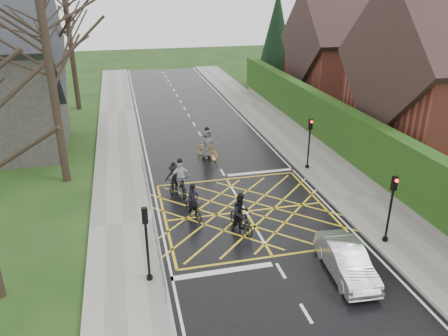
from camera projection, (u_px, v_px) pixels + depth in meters
name	position (u px, v px, depth m)	size (l,w,h in m)	color
ground	(246.00, 212.00, 21.75)	(120.00, 120.00, 0.00)	black
road	(246.00, 211.00, 21.75)	(9.00, 80.00, 0.01)	black
sidewalk_right	(355.00, 197.00, 23.01)	(3.00, 80.00, 0.15)	gray
sidewalk_left	(123.00, 225.00, 20.43)	(3.00, 80.00, 0.15)	gray
stone_wall	(334.00, 151.00, 28.65)	(0.50, 38.00, 0.70)	slate
hedge	(336.00, 125.00, 27.96)	(0.90, 38.00, 2.80)	#173A0F
house_far	(348.00, 57.00, 39.32)	(9.80, 8.80, 10.30)	brown
conifer	(276.00, 40.00, 45.37)	(4.60, 4.60, 10.00)	black
tree_near	(45.00, 39.00, 22.09)	(9.24, 9.24, 11.44)	black
tree_mid	(44.00, 14.00, 28.75)	(10.08, 10.08, 12.48)	black
tree_far	(68.00, 26.00, 36.62)	(8.40, 8.40, 10.40)	black
railing_south	(158.00, 249.00, 17.31)	(0.05, 5.04, 1.03)	slate
railing_north	(145.00, 174.00, 24.02)	(0.05, 6.04, 1.03)	slate
traffic_light_ne	(309.00, 144.00, 25.95)	(0.24, 0.31, 3.21)	black
traffic_light_se	(390.00, 210.00, 18.44)	(0.24, 0.31, 3.21)	black
traffic_light_sw	(147.00, 245.00, 15.98)	(0.24, 0.31, 3.21)	black
cyclist_rear	(193.00, 206.00, 21.07)	(1.06, 1.89, 1.74)	black
cyclist_back	(241.00, 217.00, 19.81)	(1.06, 1.99, 1.92)	black
cyclist_mid	(174.00, 180.00, 23.80)	(1.15, 1.78, 1.64)	black
cyclist_front	(181.00, 181.00, 23.31)	(1.14, 2.09, 2.04)	black
cyclist_lead	(207.00, 147.00, 28.19)	(1.58, 2.25, 2.08)	#BE8217
car	(346.00, 261.00, 16.86)	(1.31, 3.77, 1.24)	silver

